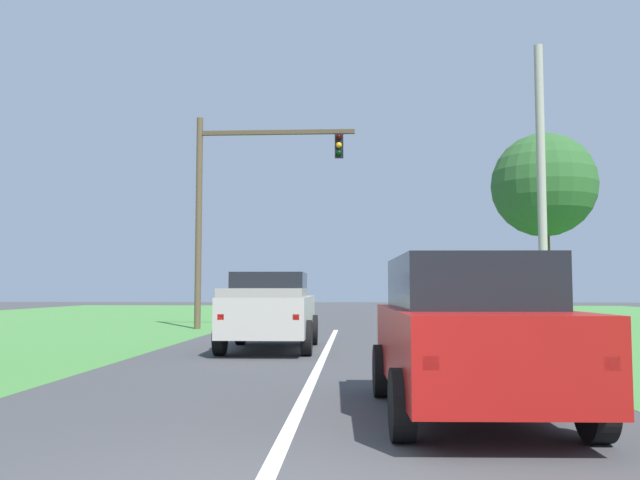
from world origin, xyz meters
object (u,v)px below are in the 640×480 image
red_suv_near (468,331)px  utility_pole_right (542,189)px  pickup_truck_lead (270,310)px  keep_moving_sign (478,284)px  traffic_light (237,192)px  oak_tree_right (544,186)px

red_suv_near → utility_pole_right: (4.60, 13.25, 3.70)m
pickup_truck_lead → keep_moving_sign: (6.04, 5.34, 0.66)m
traffic_light → oak_tree_right: (12.07, 2.06, 0.45)m
pickup_truck_lead → traffic_light: traffic_light is taller
traffic_light → oak_tree_right: traffic_light is taller
red_suv_near → pickup_truck_lead: size_ratio=0.93×
traffic_light → keep_moving_sign: traffic_light is taller
red_suv_near → utility_pole_right: 14.51m
traffic_light → keep_moving_sign: bearing=-20.5°
red_suv_near → oak_tree_right: size_ratio=0.58×
traffic_light → oak_tree_right: 12.25m
traffic_light → keep_moving_sign: 9.68m
oak_tree_right → utility_pole_right: (-1.62, -5.51, -0.95)m
red_suv_near → keep_moving_sign: keep_moving_sign is taller
traffic_light → utility_pole_right: 11.01m
traffic_light → utility_pole_right: (10.45, -3.45, -0.49)m
traffic_light → keep_moving_sign: (8.44, -3.15, -3.54)m
pickup_truck_lead → oak_tree_right: (9.67, 10.55, 4.66)m
keep_moving_sign → oak_tree_right: 7.50m
keep_moving_sign → utility_pole_right: (2.01, -0.30, 3.05)m
traffic_light → oak_tree_right: size_ratio=1.04×
pickup_truck_lead → oak_tree_right: bearing=47.5°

